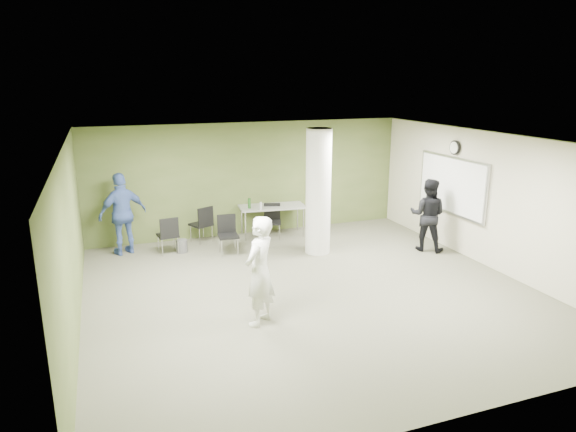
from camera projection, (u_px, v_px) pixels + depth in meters
name	position (u px, v px, depth m)	size (l,w,h in m)	color
floor	(311.00, 291.00, 9.56)	(8.00, 8.00, 0.00)	#535141
ceiling	(312.00, 140.00, 8.83)	(8.00, 8.00, 0.00)	white
wall_back	(250.00, 179.00, 12.82)	(8.00, 0.02, 2.80)	#49592A
wall_left	(71.00, 242.00, 7.86)	(0.02, 8.00, 2.80)	#49592A
wall_right_cream	(491.00, 201.00, 10.52)	(0.02, 8.00, 2.80)	beige
column	(318.00, 192.00, 11.34)	(0.56, 0.56, 2.80)	silver
whiteboard	(451.00, 185.00, 11.56)	(0.05, 2.30, 1.30)	silver
wall_clock	(455.00, 148.00, 11.33)	(0.06, 0.32, 0.32)	black
folding_table	(272.00, 208.00, 12.72)	(1.68, 0.87, 1.02)	gray
wastebasket	(182.00, 246.00, 11.64)	(0.25, 0.25, 0.29)	#4C4C4C
chair_back_left	(168.00, 233.00, 11.42)	(0.48, 0.48, 0.87)	black
chair_back_right	(203.00, 222.00, 12.23)	(0.59, 0.59, 0.90)	black
chair_table_left	(228.00, 231.00, 11.50)	(0.47, 0.47, 0.88)	black
chair_table_right	(272.00, 218.00, 12.64)	(0.54, 0.54, 0.85)	black
woman_white	(260.00, 271.00, 8.09)	(0.65, 0.43, 1.79)	white
man_black	(428.00, 215.00, 11.63)	(0.81, 0.63, 1.67)	black
man_blue	(123.00, 214.00, 11.37)	(1.08, 0.45, 1.85)	#435DA6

